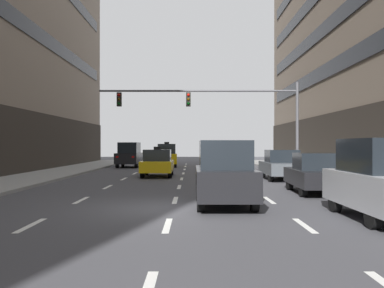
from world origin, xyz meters
The scene contains 33 objects.
ground_plane centered at (0.00, 0.00, 0.00)m, with size 120.00×120.00×0.00m, color #424247.
lane_stripe_l1_s3 centered at (-3.29, -3.00, 0.00)m, with size 0.16×2.00×0.01m, color silver.
lane_stripe_l1_s4 centered at (-3.29, 2.00, 0.00)m, with size 0.16×2.00×0.01m, color silver.
lane_stripe_l1_s5 centered at (-3.29, 7.00, 0.00)m, with size 0.16×2.00×0.01m, color silver.
lane_stripe_l1_s6 centered at (-3.29, 12.00, 0.00)m, with size 0.16×2.00×0.01m, color silver.
lane_stripe_l1_s7 centered at (-3.29, 17.00, 0.00)m, with size 0.16×2.00×0.01m, color silver.
lane_stripe_l1_s8 centered at (-3.29, 22.00, 0.00)m, with size 0.16×2.00×0.01m, color silver.
lane_stripe_l1_s9 centered at (-3.29, 27.00, 0.00)m, with size 0.16×2.00×0.01m, color silver.
lane_stripe_l1_s10 centered at (-3.29, 32.00, 0.00)m, with size 0.16×2.00×0.01m, color silver.
lane_stripe_l2_s3 centered at (0.00, -3.00, 0.00)m, with size 0.16×2.00×0.01m, color silver.
lane_stripe_l2_s4 centered at (0.00, 2.00, 0.00)m, with size 0.16×2.00×0.01m, color silver.
lane_stripe_l2_s5 centered at (0.00, 7.00, 0.00)m, with size 0.16×2.00×0.01m, color silver.
lane_stripe_l2_s6 centered at (0.00, 12.00, 0.00)m, with size 0.16×2.00×0.01m, color silver.
lane_stripe_l2_s7 centered at (0.00, 17.00, 0.00)m, with size 0.16×2.00×0.01m, color silver.
lane_stripe_l2_s8 centered at (0.00, 22.00, 0.00)m, with size 0.16×2.00×0.01m, color silver.
lane_stripe_l2_s9 centered at (0.00, 27.00, 0.00)m, with size 0.16×2.00×0.01m, color silver.
lane_stripe_l2_s10 centered at (0.00, 32.00, 0.00)m, with size 0.16×2.00×0.01m, color silver.
lane_stripe_l3_s3 centered at (3.29, -3.00, 0.00)m, with size 0.16×2.00×0.01m, color silver.
lane_stripe_l3_s4 centered at (3.29, 2.00, 0.00)m, with size 0.16×2.00×0.01m, color silver.
lane_stripe_l3_s5 centered at (3.29, 7.00, 0.00)m, with size 0.16×2.00×0.01m, color silver.
lane_stripe_l3_s6 centered at (3.29, 12.00, 0.00)m, with size 0.16×2.00×0.01m, color silver.
lane_stripe_l3_s7 centered at (3.29, 17.00, 0.00)m, with size 0.16×2.00×0.01m, color silver.
lane_stripe_l3_s8 centered at (3.29, 22.00, 0.00)m, with size 0.16×2.00×0.01m, color silver.
lane_stripe_l3_s9 centered at (3.29, 27.00, 0.00)m, with size 0.16×2.00×0.01m, color silver.
lane_stripe_l3_s10 centered at (3.29, 32.00, 0.00)m, with size 0.16×2.00×0.01m, color silver.
taxi_driving_0 centered at (-1.52, 13.92, 0.81)m, with size 1.87×4.41×1.83m.
car_driving_1 centered at (1.62, 0.50, 1.03)m, with size 1.79×4.28×2.07m.
taxi_driving_2 centered at (-1.64, 26.21, 1.01)m, with size 1.92×4.24×2.19m.
car_driving_3 centered at (-4.85, 25.65, 1.07)m, with size 1.96×4.48×2.15m.
car_parked_1 centered at (5.52, -2.14, 1.05)m, with size 1.88×4.37×2.10m.
car_parked_2 centered at (5.52, 4.22, 0.79)m, with size 1.92×4.35×1.61m.
car_parked_3 centered at (5.52, 11.24, 0.82)m, with size 1.87×4.44×1.66m.
traffic_signal_0 centered at (2.39, 13.71, 4.23)m, with size 12.09×0.35×5.60m.
Camera 1 is at (0.59, -13.96, 1.93)m, focal length 42.78 mm.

